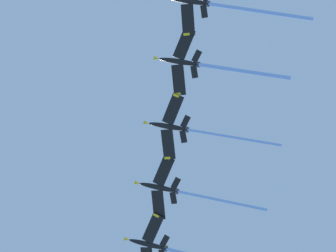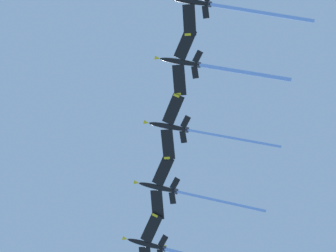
{
  "view_description": "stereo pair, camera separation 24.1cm",
  "coord_description": "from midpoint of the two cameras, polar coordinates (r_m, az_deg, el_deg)",
  "views": [
    {
      "loc": [
        32.13,
        39.23,
        1.94
      ],
      "look_at": [
        21.52,
        24.74,
        147.83
      ],
      "focal_mm": 53.07,
      "sensor_mm": 36.0,
      "label": 1
    },
    {
      "loc": [
        32.32,
        39.08,
        1.94
      ],
      "look_at": [
        21.52,
        24.74,
        147.83
      ],
      "focal_mm": 53.07,
      "sensor_mm": 36.0,
      "label": 2
    }
  ],
  "objects": [
    {
      "name": "jet_inner_left",
      "position": [
        144.72,
        4.21,
        6.96
      ],
      "size": [
        35.06,
        24.04,
        9.78
      ],
      "color": "black"
    },
    {
      "name": "jet_far_right",
      "position": [
        154.54,
        0.0,
        -13.95
      ],
      "size": [
        33.92,
        22.92,
        9.34
      ],
      "color": "black"
    },
    {
      "name": "jet_centre",
      "position": [
        145.89,
        1.77,
        -0.33
      ],
      "size": [
        35.35,
        24.52,
        10.94
      ],
      "color": "black"
    },
    {
      "name": "jet_far_left",
      "position": [
        145.67,
        5.55,
        13.67
      ],
      "size": [
        37.97,
        24.77,
        10.28
      ],
      "color": "black"
    },
    {
      "name": "jet_inner_right",
      "position": [
        150.03,
        0.77,
        -7.43
      ],
      "size": [
        35.48,
        23.96,
        9.62
      ],
      "color": "black"
    }
  ]
}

